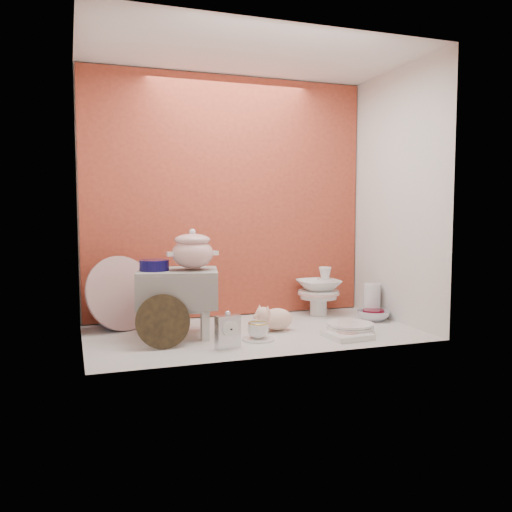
{
  "coord_description": "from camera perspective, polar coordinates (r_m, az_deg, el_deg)",
  "views": [
    {
      "loc": [
        -0.94,
        -2.75,
        0.67
      ],
      "look_at": [
        0.02,
        0.02,
        0.42
      ],
      "focal_mm": 37.67,
      "sensor_mm": 36.0,
      "label": 1
    }
  ],
  "objects": [
    {
      "name": "cobalt_bowl",
      "position": [
        2.85,
        -10.75,
        -0.97
      ],
      "size": [
        0.16,
        0.16,
        0.06
      ],
      "primitive_type": "cylinder",
      "rotation": [
        0.0,
        0.0,
        0.05
      ],
      "color": "#0C0843",
      "rests_on": "step_stool"
    },
    {
      "name": "floral_platter",
      "position": [
        3.11,
        -14.06,
        -3.84
      ],
      "size": [
        0.45,
        0.3,
        0.41
      ],
      "primitive_type": null,
      "rotation": [
        0.0,
        0.0,
        0.41
      ],
      "color": "silver",
      "rests_on": "ground"
    },
    {
      "name": "dinner_plate_stack",
      "position": [
        2.99,
        9.97,
        -7.55
      ],
      "size": [
        0.31,
        0.31,
        0.06
      ],
      "primitive_type": "cylinder",
      "rotation": [
        0.0,
        0.0,
        -0.19
      ],
      "color": "white",
      "rests_on": "ground"
    },
    {
      "name": "ground",
      "position": [
        2.99,
        -0.24,
        -8.1
      ],
      "size": [
        1.8,
        1.8,
        0.0
      ],
      "primitive_type": "plane",
      "color": "silver",
      "rests_on": "ground"
    },
    {
      "name": "lacquer_tray",
      "position": [
        2.67,
        -9.85,
        -6.87
      ],
      "size": [
        0.27,
        0.1,
        0.26
      ],
      "primitive_type": null,
      "rotation": [
        0.0,
        0.0,
        0.03
      ],
      "color": "black",
      "rests_on": "ground"
    },
    {
      "name": "teacup_saucer",
      "position": [
        2.81,
        0.23,
        -8.83
      ],
      "size": [
        0.18,
        0.18,
        0.01
      ],
      "primitive_type": "cylinder",
      "rotation": [
        0.0,
        0.0,
        0.09
      ],
      "color": "white",
      "rests_on": "ground"
    },
    {
      "name": "lattice_dish",
      "position": [
        2.9,
        9.69,
        -8.27
      ],
      "size": [
        0.22,
        0.22,
        0.03
      ],
      "primitive_type": "cube",
      "rotation": [
        0.0,
        0.0,
        0.05
      ],
      "color": "white",
      "rests_on": "ground"
    },
    {
      "name": "crystal_bowl",
      "position": [
        3.37,
        12.36,
        -6.19
      ],
      "size": [
        0.21,
        0.21,
        0.06
      ],
      "primitive_type": "imported",
      "rotation": [
        0.0,
        0.0,
        -0.11
      ],
      "color": "silver",
      "rests_on": "ground"
    },
    {
      "name": "soup_tureen",
      "position": [
        2.85,
        -6.75,
        0.71
      ],
      "size": [
        0.32,
        0.32,
        0.22
      ],
      "primitive_type": null,
      "rotation": [
        0.0,
        0.0,
        -0.3
      ],
      "color": "white",
      "rests_on": "step_stool"
    },
    {
      "name": "niche_shell",
      "position": [
        3.09,
        -1.35,
        9.7
      ],
      "size": [
        1.86,
        1.03,
        1.53
      ],
      "color": "#B4472D",
      "rests_on": "ground"
    },
    {
      "name": "mantel_clock",
      "position": [
        2.63,
        -3.01,
        -7.84
      ],
      "size": [
        0.13,
        0.07,
        0.18
      ],
      "primitive_type": "cube",
      "rotation": [
        0.0,
        0.0,
        0.24
      ],
      "color": "silver",
      "rests_on": "ground"
    },
    {
      "name": "blue_white_vase",
      "position": [
        3.18,
        -14.74,
        -5.38
      ],
      "size": [
        0.28,
        0.28,
        0.23
      ],
      "primitive_type": "imported",
      "rotation": [
        0.0,
        0.0,
        -0.36
      ],
      "color": "silver",
      "rests_on": "ground"
    },
    {
      "name": "plush_pig",
      "position": [
        3.01,
        2.22,
        -6.68
      ],
      "size": [
        0.26,
        0.22,
        0.14
      ],
      "primitive_type": "ellipsoid",
      "rotation": [
        0.0,
        0.0,
        -0.29
      ],
      "color": "beige",
      "rests_on": "ground"
    },
    {
      "name": "step_stool",
      "position": [
        2.9,
        -8.24,
        -4.94
      ],
      "size": [
        0.48,
        0.44,
        0.36
      ],
      "primitive_type": null,
      "rotation": [
        0.0,
        0.0,
        -0.23
      ],
      "color": "silver",
      "rests_on": "ground"
    },
    {
      "name": "clear_glass_vase",
      "position": [
        3.45,
        12.19,
        -4.64
      ],
      "size": [
        0.12,
        0.12,
        0.21
      ],
      "primitive_type": "cylinder",
      "rotation": [
        0.0,
        0.0,
        -0.16
      ],
      "color": "silver",
      "rests_on": "ground"
    },
    {
      "name": "porcelain_tower",
      "position": [
        3.46,
        6.65,
        -3.72
      ],
      "size": [
        0.35,
        0.35,
        0.31
      ],
      "primitive_type": null,
      "rotation": [
        0.0,
        0.0,
        -0.37
      ],
      "color": "white",
      "rests_on": "ground"
    },
    {
      "name": "gold_rim_teacup",
      "position": [
        2.8,
        0.23,
        -7.85
      ],
      "size": [
        0.12,
        0.12,
        0.09
      ],
      "primitive_type": "imported",
      "rotation": [
        0.0,
        0.0,
        -0.15
      ],
      "color": "white",
      "rests_on": "teacup_saucer"
    }
  ]
}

